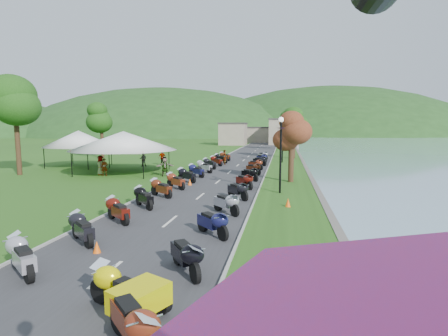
{
  "coord_description": "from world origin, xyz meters",
  "views": [
    {
      "loc": [
        5.25,
        -5.36,
        4.48
      ],
      "look_at": [
        0.73,
        20.68,
        1.3
      ],
      "focal_mm": 28.0,
      "sensor_mm": 36.0,
      "label": 1
    }
  ],
  "objects_px": {
    "pedestrian_b": "(143,166)",
    "pedestrian_c": "(101,173)",
    "vendor_tent_main": "(124,152)",
    "pedestrian_a": "(105,176)",
    "yellow_trike": "(122,292)"
  },
  "relations": [
    {
      "from": "pedestrian_a",
      "to": "pedestrian_b",
      "type": "bearing_deg",
      "value": 64.06
    },
    {
      "from": "pedestrian_a",
      "to": "pedestrian_c",
      "type": "relative_size",
      "value": 0.95
    },
    {
      "from": "pedestrian_b",
      "to": "pedestrian_c",
      "type": "relative_size",
      "value": 0.97
    },
    {
      "from": "vendor_tent_main",
      "to": "pedestrian_a",
      "type": "xyz_separation_m",
      "value": [
        -0.75,
        -2.4,
        -2.0
      ]
    },
    {
      "from": "yellow_trike",
      "to": "pedestrian_c",
      "type": "xyz_separation_m",
      "value": [
        -13.72,
        23.55,
        -0.54
      ]
    },
    {
      "from": "yellow_trike",
      "to": "pedestrian_a",
      "type": "height_order",
      "value": "yellow_trike"
    },
    {
      "from": "yellow_trike",
      "to": "pedestrian_b",
      "type": "xyz_separation_m",
      "value": [
        -11.86,
        29.44,
        -0.54
      ]
    },
    {
      "from": "pedestrian_b",
      "to": "pedestrian_c",
      "type": "bearing_deg",
      "value": 56.01
    },
    {
      "from": "yellow_trike",
      "to": "pedestrian_b",
      "type": "distance_m",
      "value": 31.74
    },
    {
      "from": "yellow_trike",
      "to": "pedestrian_c",
      "type": "relative_size",
      "value": 1.41
    },
    {
      "from": "vendor_tent_main",
      "to": "pedestrian_a",
      "type": "height_order",
      "value": "vendor_tent_main"
    },
    {
      "from": "yellow_trike",
      "to": "pedestrian_b",
      "type": "bearing_deg",
      "value": -41.78
    },
    {
      "from": "pedestrian_a",
      "to": "pedestrian_c",
      "type": "distance_m",
      "value": 2.63
    },
    {
      "from": "vendor_tent_main",
      "to": "pedestrian_b",
      "type": "xyz_separation_m",
      "value": [
        -0.45,
        5.6,
        -2.0
      ]
    },
    {
      "from": "vendor_tent_main",
      "to": "pedestrian_a",
      "type": "distance_m",
      "value": 3.22
    }
  ]
}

